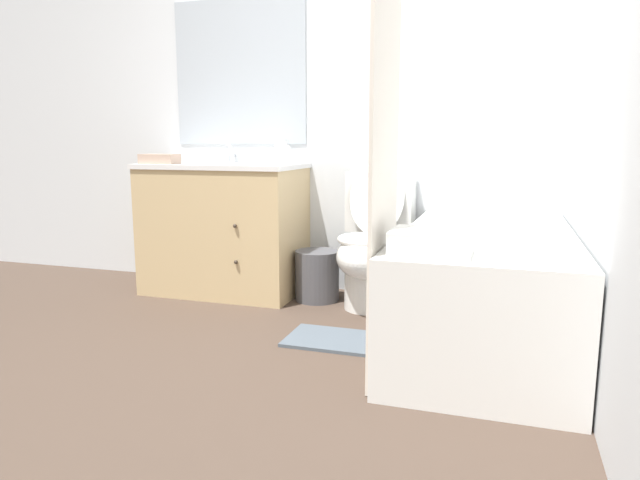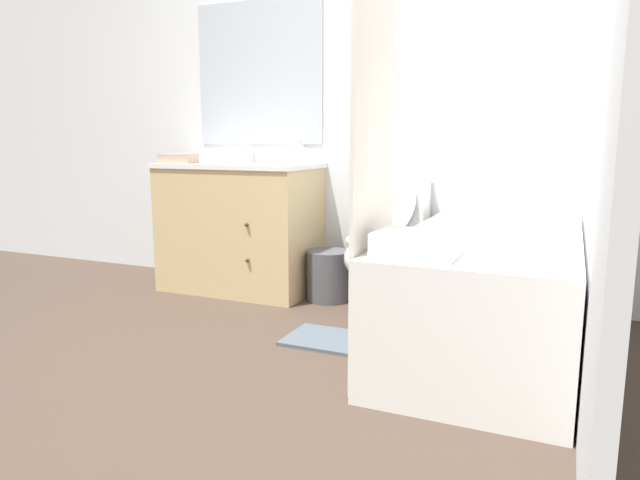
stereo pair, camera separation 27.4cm
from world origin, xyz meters
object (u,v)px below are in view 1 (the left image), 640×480
Objects in this scene: bathtub at (485,288)px; bath_towel_folded at (432,242)px; tissue_box at (278,155)px; toilet at (372,244)px; hand_towel_folded at (160,159)px; bath_mat at (346,341)px; vanity_cabinet at (224,227)px; sink_faucet at (235,157)px; wastebasket at (317,275)px; soap_dispenser at (286,154)px.

bathtub is 5.26× the size of bath_towel_folded.
tissue_box reaches higher than bathtub.
toilet reaches higher than bath_towel_folded.
hand_towel_folded reaches higher than bath_mat.
vanity_cabinet is 3.33× the size of bath_towel_folded.
tissue_box is at bearing 153.11° from bathtub.
sink_faucet is at bearing 138.34° from bath_towel_folded.
sink_faucet is 1.87m from bathtub.
bathtub is at bearing -22.70° from sink_faucet.
wastebasket is 0.77m from soap_dispenser.
sink_faucet is 1.96m from bath_towel_folded.
bath_towel_folded is at bearing -48.34° from tissue_box.
hand_towel_folded reaches higher than vanity_cabinet.
soap_dispenser is at bearing 169.49° from wastebasket.
soap_dispenser reaches higher than vanity_cabinet.
bathtub is 6.71× the size of hand_towel_folded.
toilet is 0.86m from tissue_box.
bath_mat is at bearing -88.14° from toilet.
vanity_cabinet is at bearing 162.69° from bathtub.
tissue_box is 0.17m from soap_dispenser.
tissue_box reaches higher than bath_mat.
tissue_box is (-0.32, 0.18, 0.72)m from wastebasket.
hand_towel_folded is at bearing -152.92° from vanity_cabinet.
tissue_box is at bearing 162.58° from toilet.
bath_towel_folded is at bearing -27.73° from hand_towel_folded.
soap_dispenser reaches higher than hand_towel_folded.
bathtub is 2.72× the size of bath_mat.
vanity_cabinet is 0.58m from tissue_box.
tissue_box is at bearing 131.66° from bath_towel_folded.
sink_faucet is 0.97m from wastebasket.
toilet is 5.74× the size of tissue_box.
wastebasket is 1.21m from hand_towel_folded.
toilet is at bearing -7.10° from soap_dispenser.
wastebasket is at bearing 153.91° from bathtub.
bath_towel_folded reaches higher than bath_mat.
vanity_cabinet is 0.69m from wastebasket.
bath_towel_folded is (0.47, -1.07, 0.22)m from toilet.
bath_towel_folded is at bearing -107.04° from bathtub.
wastebasket is 1.32× the size of hand_towel_folded.
vanity_cabinet is at bearing -177.13° from soap_dispenser.
tissue_box reaches higher than vanity_cabinet.
bathtub is 0.71m from bath_towel_folded.
hand_towel_folded reaches higher than toilet.
soap_dispenser reaches higher than bath_towel_folded.
bathtub is (0.65, -0.46, -0.10)m from toilet.
hand_towel_folded is (-0.76, -0.20, -0.03)m from soap_dispenser.
tissue_box is at bearing 150.67° from wastebasket.
sink_faucet reaches higher than wastebasket.
sink_faucet is at bearing 159.84° from soap_dispenser.
bath_towel_folded is (1.45, -1.12, 0.17)m from vanity_cabinet.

